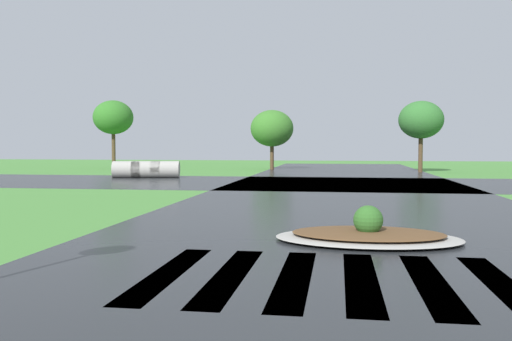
% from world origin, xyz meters
% --- Properties ---
extents(asphalt_roadway, '(10.71, 80.00, 0.01)m').
position_xyz_m(asphalt_roadway, '(0.00, 10.00, 0.00)').
color(asphalt_roadway, '#232628').
rests_on(asphalt_roadway, ground).
extents(asphalt_cross_road, '(90.00, 9.64, 0.01)m').
position_xyz_m(asphalt_cross_road, '(0.00, 23.58, 0.00)').
color(asphalt_cross_road, '#232628').
rests_on(asphalt_cross_road, ground).
extents(crosswalk_stripes, '(5.85, 3.43, 0.01)m').
position_xyz_m(crosswalk_stripes, '(-0.00, 5.21, 0.00)').
color(crosswalk_stripes, white).
rests_on(crosswalk_stripes, ground).
extents(median_island, '(3.51, 2.22, 0.68)m').
position_xyz_m(median_island, '(0.25, 8.22, 0.13)').
color(median_island, '#9E9B93').
rests_on(median_island, ground).
extents(drainage_pipe_stack, '(3.73, 1.57, 0.92)m').
position_xyz_m(drainage_pipe_stack, '(-10.78, 26.43, 0.46)').
color(drainage_pipe_stack, '#9E9B93').
rests_on(drainage_pipe_stack, ground).
extents(background_treeline, '(45.81, 5.68, 6.28)m').
position_xyz_m(background_treeline, '(10.56, 36.43, 3.79)').
color(background_treeline, '#4C3823').
rests_on(background_treeline, ground).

